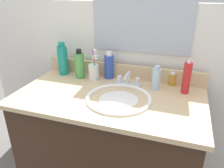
{
  "coord_description": "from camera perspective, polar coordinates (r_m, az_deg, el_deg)",
  "views": [
    {
      "loc": [
        0.36,
        -1.01,
        1.39
      ],
      "look_at": [
        0.02,
        0.0,
        0.91
      ],
      "focal_mm": 35.46,
      "sensor_mm": 36.0,
      "label": 1
    }
  ],
  "objects": [
    {
      "name": "vanity_cabinet",
      "position": [
        1.46,
        -0.77,
        -18.2
      ],
      "size": [
        0.98,
        0.51,
        0.81
      ],
      "primitive_type": "cube",
      "color": "#382316",
      "rests_on": "ground_plane"
    },
    {
      "name": "bottle_oil_amber",
      "position": [
        1.36,
        15.26,
        1.2
      ],
      "size": [
        0.04,
        0.04,
        0.08
      ],
      "color": "gold",
      "rests_on": "countertop"
    },
    {
      "name": "bottle_toner_green",
      "position": [
        1.42,
        -8.35,
        4.88
      ],
      "size": [
        0.06,
        0.06,
        0.19
      ],
      "color": "#4C9E4C",
      "rests_on": "countertop"
    },
    {
      "name": "backsplash",
      "position": [
        1.42,
        2.63,
        3.36
      ],
      "size": [
        1.03,
        0.02,
        0.09
      ],
      "primitive_type": "cube",
      "color": "#D1B284",
      "rests_on": "countertop"
    },
    {
      "name": "cup_white_ceramic",
      "position": [
        1.39,
        -4.73,
        3.33
      ],
      "size": [
        0.07,
        0.07,
        0.19
      ],
      "color": "white",
      "rests_on": "countertop"
    },
    {
      "name": "countertop",
      "position": [
        1.21,
        -0.88,
        -3.43
      ],
      "size": [
        1.03,
        0.56,
        0.02
      ],
      "primitive_type": "cube",
      "color": "#D1B284",
      "rests_on": "vanity_cabinet"
    },
    {
      "name": "bottle_gel_clear",
      "position": [
        1.28,
        11.31,
        1.38
      ],
      "size": [
        0.05,
        0.05,
        0.14
      ],
      "color": "silver",
      "rests_on": "countertop"
    },
    {
      "name": "bottle_spray_red",
      "position": [
        1.26,
        18.7,
        1.6
      ],
      "size": [
        0.04,
        0.04,
        0.2
      ],
      "color": "red",
      "rests_on": "countertop"
    },
    {
      "name": "bottle_mouthwash_teal",
      "position": [
        1.5,
        -12.57,
        6.19
      ],
      "size": [
        0.06,
        0.06,
        0.22
      ],
      "color": "teal",
      "rests_on": "countertop"
    },
    {
      "name": "bottle_shampoo_blue",
      "position": [
        1.41,
        -0.75,
        4.64
      ],
      "size": [
        0.06,
        0.06,
        0.18
      ],
      "color": "#2D4CB2",
      "rests_on": "countertop"
    },
    {
      "name": "back_wall",
      "position": [
        1.57,
        3.09,
        -3.83
      ],
      "size": [
        2.13,
        0.04,
        1.3
      ],
      "primitive_type": "cube",
      "color": "white",
      "rests_on": "ground_plane"
    },
    {
      "name": "sink_basin",
      "position": [
        1.18,
        1.68,
        -5.23
      ],
      "size": [
        0.35,
        0.35,
        0.11
      ],
      "color": "white",
      "rests_on": "countertop"
    },
    {
      "name": "mirror_panel",
      "position": [
        1.35,
        7.82,
        19.74
      ],
      "size": [
        0.6,
        0.01,
        0.56
      ],
      "primitive_type": "cube",
      "color": "#B2BCC6"
    },
    {
      "name": "faucet",
      "position": [
        1.32,
        4.14,
        0.9
      ],
      "size": [
        0.16,
        0.1,
        0.08
      ],
      "color": "silver",
      "rests_on": "countertop"
    }
  ]
}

